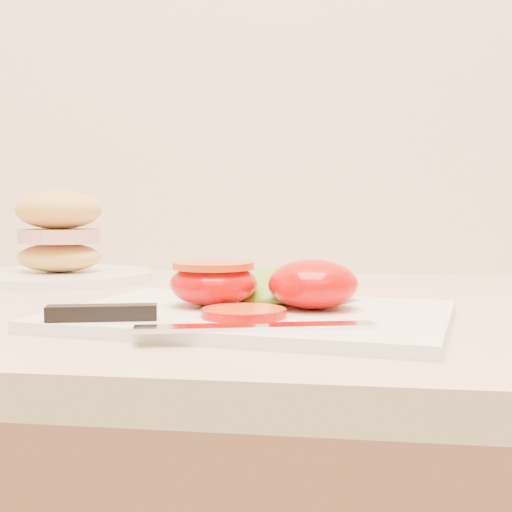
# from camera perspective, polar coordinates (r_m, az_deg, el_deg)

# --- Properties ---
(cutting_board) EXTENTS (0.35, 0.28, 0.01)m
(cutting_board) POSITION_cam_1_polar(r_m,az_deg,el_deg) (0.61, -0.14, -4.79)
(cutting_board) COLOR white
(cutting_board) RESTS_ON counter
(tomato_half_dome) EXTENTS (0.08, 0.08, 0.04)m
(tomato_half_dome) POSITION_cam_1_polar(r_m,az_deg,el_deg) (0.61, 4.57, -2.26)
(tomato_half_dome) COLOR #CC0602
(tomato_half_dome) RESTS_ON cutting_board
(tomato_half_cut) EXTENTS (0.08, 0.08, 0.04)m
(tomato_half_cut) POSITION_cam_1_polar(r_m,az_deg,el_deg) (0.63, -3.41, -2.08)
(tomato_half_cut) COLOR #CC0602
(tomato_half_cut) RESTS_ON cutting_board
(tomato_slice_0) EXTENTS (0.07, 0.07, 0.01)m
(tomato_slice_0) POSITION_cam_1_polar(r_m,az_deg,el_deg) (0.57, -0.99, -4.55)
(tomato_slice_0) COLOR #D15D1A
(tomato_slice_0) RESTS_ON cutting_board
(lettuce_leaf_0) EXTENTS (0.16, 0.14, 0.02)m
(lettuce_leaf_0) POSITION_cam_1_polar(r_m,az_deg,el_deg) (0.67, 0.52, -2.43)
(lettuce_leaf_0) COLOR #5FB32F
(lettuce_leaf_0) RESTS_ON cutting_board
(lettuce_leaf_1) EXTENTS (0.11, 0.08, 0.02)m
(lettuce_leaf_1) POSITION_cam_1_polar(r_m,az_deg,el_deg) (0.66, 3.93, -2.64)
(lettuce_leaf_1) COLOR #5FB32F
(lettuce_leaf_1) RESTS_ON cutting_board
(knife) EXTENTS (0.25, 0.07, 0.01)m
(knife) POSITION_cam_1_polar(r_m,az_deg,el_deg) (0.54, -7.71, -4.94)
(knife) COLOR silver
(knife) RESTS_ON cutting_board
(sandwich_plate) EXTENTS (0.24, 0.24, 0.12)m
(sandwich_plate) POSITION_cam_1_polar(r_m,az_deg,el_deg) (0.96, -15.47, 0.57)
(sandwich_plate) COLOR white
(sandwich_plate) RESTS_ON counter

